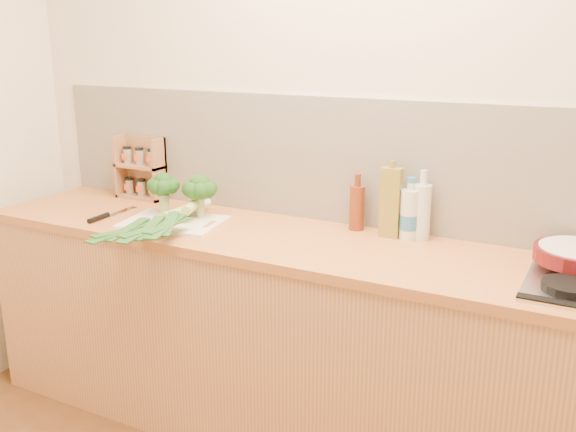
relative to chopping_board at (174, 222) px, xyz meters
name	(u,v)px	position (x,y,z in m)	size (l,w,h in m)	color
room_shell	(360,163)	(0.72, 0.35, 0.26)	(3.50, 3.50, 3.50)	beige
counter	(329,348)	(0.72, 0.06, -0.46)	(3.20, 0.62, 0.90)	tan
chopping_board	(174,222)	(0.00, 0.00, 0.00)	(0.41, 0.31, 0.01)	white
broccoli_left	(163,186)	(-0.11, 0.08, 0.13)	(0.14, 0.15, 0.19)	#8CA661
broccoli_right	(200,189)	(0.06, 0.11, 0.13)	(0.15, 0.16, 0.19)	#8CA661
leek_front	(167,216)	(-0.02, -0.01, 0.03)	(0.11, 0.72, 0.04)	white
leek_mid	(173,216)	(0.04, -0.05, 0.05)	(0.16, 0.65, 0.04)	white
leek_back	(183,213)	(0.09, -0.05, 0.07)	(0.23, 0.59, 0.04)	white
chefs_knife	(104,216)	(-0.33, -0.07, 0.00)	(0.04, 0.31, 0.02)	silver
spice_rack	(142,171)	(-0.42, 0.31, 0.13)	(0.26, 0.10, 0.31)	#A16B45
oil_tin	(391,202)	(0.89, 0.26, 0.14)	(0.08, 0.05, 0.31)	olive
glass_bottle	(422,211)	(1.01, 0.29, 0.11)	(0.07, 0.07, 0.28)	silver
amber_bottle	(357,207)	(0.73, 0.29, 0.09)	(0.06, 0.06, 0.24)	#652A13
water_bottle	(409,216)	(0.96, 0.27, 0.09)	(0.08, 0.08, 0.23)	silver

